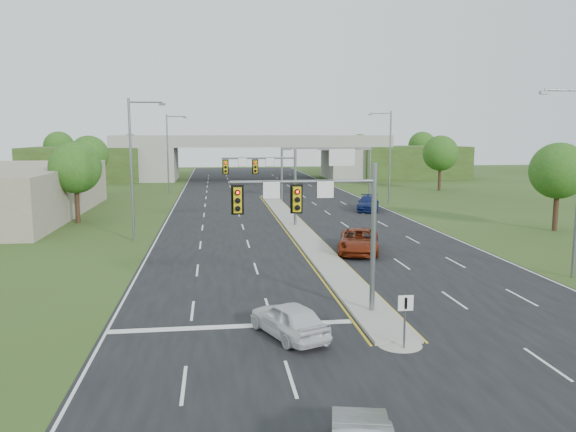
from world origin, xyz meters
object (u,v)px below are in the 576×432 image
(signal_mast_far, at_px, (270,175))
(car_far_a, at_px, (359,241))
(signal_mast_near, at_px, (325,214))
(sign_gantry, at_px, (325,159))
(car_white, at_px, (289,319))
(car_far_b, at_px, (368,203))
(overpass, at_px, (253,160))
(keep_right_sign, at_px, (405,313))

(signal_mast_far, bearing_deg, car_far_a, -66.12)
(signal_mast_near, height_order, sign_gantry, signal_mast_near)
(car_white, bearing_deg, car_far_b, -132.90)
(overpass, bearing_deg, car_white, -92.94)
(keep_right_sign, relative_size, car_white, 0.51)
(signal_mast_far, bearing_deg, signal_mast_near, -90.00)
(signal_mast_far, distance_m, overpass, 55.13)
(signal_mast_far, xyz_separation_m, sign_gantry, (8.95, 19.99, 0.51))
(keep_right_sign, bearing_deg, car_white, 154.28)
(sign_gantry, xyz_separation_m, car_white, (-10.92, -47.41, -4.48))
(car_far_a, bearing_deg, signal_mast_near, -95.12)
(signal_mast_far, bearing_deg, overpass, 87.65)
(signal_mast_far, bearing_deg, keep_right_sign, -85.61)
(keep_right_sign, bearing_deg, signal_mast_far, 94.39)
(signal_mast_near, xyz_separation_m, sign_gantry, (8.95, 44.99, 0.51))
(keep_right_sign, height_order, sign_gantry, sign_gantry)
(keep_right_sign, height_order, car_far_b, keep_right_sign)
(sign_gantry, height_order, car_far_b, sign_gantry)
(signal_mast_far, distance_m, car_white, 27.77)
(car_far_b, bearing_deg, overpass, 119.72)
(signal_mast_far, distance_m, sign_gantry, 21.91)
(sign_gantry, distance_m, car_far_b, 11.56)
(sign_gantry, relative_size, car_far_b, 2.11)
(signal_mast_far, xyz_separation_m, car_white, (-1.97, -27.41, -3.97))
(keep_right_sign, distance_m, car_far_b, 40.26)
(signal_mast_far, height_order, keep_right_sign, signal_mast_far)
(keep_right_sign, distance_m, sign_gantry, 50.04)
(signal_mast_far, relative_size, car_white, 1.62)
(overpass, height_order, car_far_b, overpass)
(car_far_a, xyz_separation_m, car_far_b, (6.61, 21.23, -0.02))
(signal_mast_near, height_order, car_far_a, signal_mast_near)
(car_white, relative_size, car_far_b, 0.79)
(sign_gantry, bearing_deg, car_far_a, -96.93)
(signal_mast_near, relative_size, car_far_b, 1.27)
(signal_mast_far, height_order, sign_gantry, signal_mast_far)
(keep_right_sign, xyz_separation_m, sign_gantry, (6.68, 49.45, 3.72))
(car_white, bearing_deg, keep_right_sign, 131.64)
(car_white, xyz_separation_m, car_far_a, (7.08, 15.86, 0.08))
(signal_mast_far, relative_size, sign_gantry, 0.60)
(signal_mast_far, xyz_separation_m, overpass, (2.26, 55.07, -1.17))
(signal_mast_near, xyz_separation_m, car_far_a, (5.11, 13.45, -3.88))
(signal_mast_near, height_order, signal_mast_far, same)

